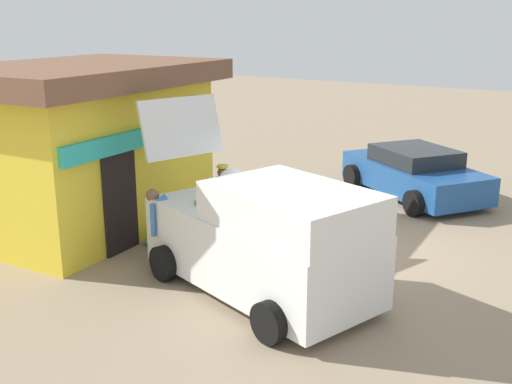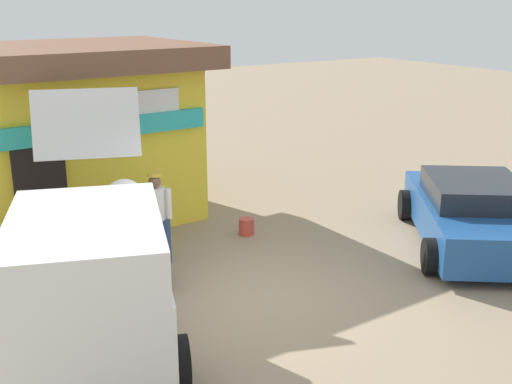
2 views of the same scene
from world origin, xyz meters
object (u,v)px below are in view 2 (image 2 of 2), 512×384
customer_bending (50,232)px  paint_bucket (246,227)px  unloaded_banana_pile (97,242)px  vendor_standing (156,212)px  storefront_bar (58,132)px  parked_sedan (472,214)px  delivery_van (91,273)px

customer_bending → paint_bucket: (3.77, 0.39, -0.76)m
customer_bending → unloaded_banana_pile: size_ratio=2.00×
vendor_standing → storefront_bar: bearing=103.8°
storefront_bar → unloaded_banana_pile: (-0.03, -2.08, -1.63)m
parked_sedan → unloaded_banana_pile: parked_sedan is taller
parked_sedan → unloaded_banana_pile: (-5.97, 3.26, -0.40)m
customer_bending → unloaded_banana_pile: bearing=44.6°
storefront_bar → unloaded_banana_pile: storefront_bar is taller
delivery_van → paint_bucket: (3.76, 2.33, -0.82)m
storefront_bar → vendor_standing: (0.74, -3.00, -0.93)m
storefront_bar → customer_bending: size_ratio=3.81×
vendor_standing → parked_sedan: bearing=-24.1°
storefront_bar → customer_bending: (-1.06, -3.09, -0.91)m
parked_sedan → vendor_standing: bearing=155.9°
vendor_standing → paint_bucket: vendor_standing is taller
parked_sedan → paint_bucket: 4.20m
storefront_bar → vendor_standing: bearing=-76.2°
storefront_bar → delivery_van: (-1.04, -5.03, -0.85)m
unloaded_banana_pile → paint_bucket: 2.81m
storefront_bar → unloaded_banana_pile: bearing=-90.7°
parked_sedan → vendor_standing: (-5.21, 2.33, 0.30)m
unloaded_banana_pile → parked_sedan: bearing=-28.6°
storefront_bar → paint_bucket: 4.18m
vendor_standing → customer_bending: (-1.79, -0.09, 0.02)m
storefront_bar → vendor_standing: 3.23m
storefront_bar → paint_bucket: bearing=-44.8°
customer_bending → delivery_van: bearing=-89.6°
vendor_standing → paint_bucket: bearing=8.8°
delivery_van → unloaded_banana_pile: bearing=71.1°
customer_bending → paint_bucket: size_ratio=4.70×
storefront_bar → vendor_standing: storefront_bar is taller
vendor_standing → unloaded_banana_pile: bearing=129.5°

